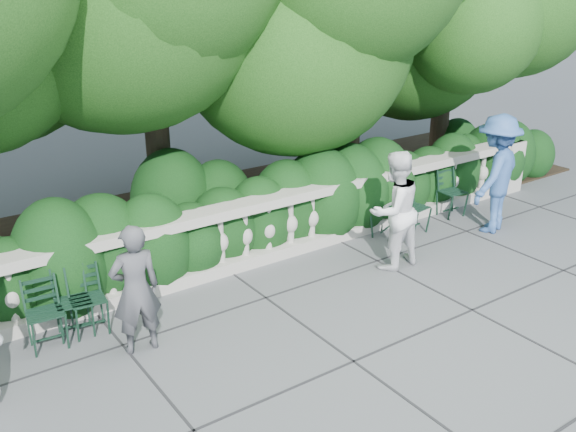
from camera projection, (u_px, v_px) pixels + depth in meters
ground at (333, 312)px, 8.22m from camera, size 90.00×90.00×0.00m
balustrade at (257, 232)px, 9.41m from camera, size 12.00×0.44×1.00m
shrub_hedge at (218, 236)px, 10.50m from camera, size 15.00×2.60×1.70m
chair_a at (53, 353)px, 7.35m from camera, size 0.48×0.51×0.84m
chair_b at (79, 340)px, 7.60m from camera, size 0.50×0.54×0.84m
chair_c at (95, 338)px, 7.64m from camera, size 0.49×0.52×0.84m
chair_d at (393, 238)px, 10.45m from camera, size 0.59×0.61×0.84m
chair_e at (456, 218)px, 11.25m from camera, size 0.48×0.52×0.84m
chair_f at (420, 235)px, 10.54m from camera, size 0.50×0.53×0.84m
person_woman_grey at (136, 290)px, 7.14m from camera, size 0.60×0.42×1.55m
person_casual_man at (394, 210)px, 9.17m from camera, size 0.85×0.67×1.75m
person_older_blue at (496, 174)px, 10.41m from camera, size 1.42×1.07×1.96m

